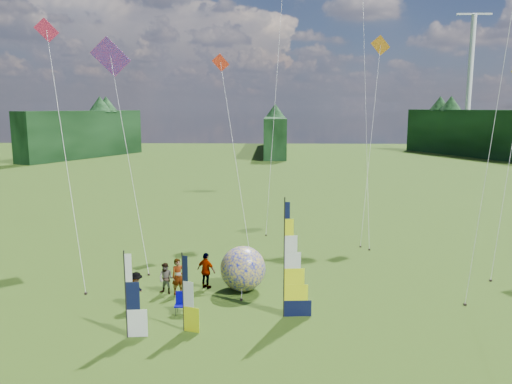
{
  "coord_description": "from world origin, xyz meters",
  "views": [
    {
      "loc": [
        -0.22,
        -17.71,
        9.21
      ],
      "look_at": [
        -1.0,
        4.0,
        5.5
      ],
      "focal_mm": 35.0,
      "sensor_mm": 36.0,
      "label": 1
    }
  ],
  "objects_px": {
    "spectator_b": "(166,279)",
    "spectator_d": "(206,271)",
    "spectator_a": "(178,276)",
    "kite_whale": "(366,84)",
    "spectator_c": "(136,290)",
    "side_banner_left": "(183,294)",
    "bol_inflatable": "(243,269)",
    "camp_chair": "(181,304)",
    "side_banner_far": "(126,296)",
    "feather_banner_main": "(284,260)"
  },
  "relations": [
    {
      "from": "spectator_b",
      "to": "spectator_d",
      "type": "height_order",
      "value": "spectator_d"
    },
    {
      "from": "spectator_a",
      "to": "kite_whale",
      "type": "height_order",
      "value": "kite_whale"
    },
    {
      "from": "spectator_c",
      "to": "spectator_d",
      "type": "distance_m",
      "value": 3.88
    },
    {
      "from": "spectator_a",
      "to": "spectator_b",
      "type": "height_order",
      "value": "spectator_a"
    },
    {
      "from": "spectator_b",
      "to": "spectator_d",
      "type": "relative_size",
      "value": 0.84
    },
    {
      "from": "side_banner_left",
      "to": "spectator_c",
      "type": "distance_m",
      "value": 3.65
    },
    {
      "from": "side_banner_left",
      "to": "kite_whale",
      "type": "height_order",
      "value": "kite_whale"
    },
    {
      "from": "spectator_b",
      "to": "spectator_c",
      "type": "relative_size",
      "value": 0.93
    },
    {
      "from": "side_banner_left",
      "to": "bol_inflatable",
      "type": "distance_m",
      "value": 5.24
    },
    {
      "from": "spectator_b",
      "to": "camp_chair",
      "type": "bearing_deg",
      "value": -45.69
    },
    {
      "from": "side_banner_far",
      "to": "spectator_d",
      "type": "height_order",
      "value": "side_banner_far"
    },
    {
      "from": "bol_inflatable",
      "to": "spectator_c",
      "type": "xyz_separation_m",
      "value": [
        -4.81,
        -2.34,
        -0.3
      ]
    },
    {
      "from": "spectator_b",
      "to": "feather_banner_main",
      "type": "bearing_deg",
      "value": -5.51
    },
    {
      "from": "camp_chair",
      "to": "spectator_d",
      "type": "bearing_deg",
      "value": 77.55
    },
    {
      "from": "bol_inflatable",
      "to": "spectator_b",
      "type": "relative_size",
      "value": 1.46
    },
    {
      "from": "side_banner_far",
      "to": "kite_whale",
      "type": "relative_size",
      "value": 0.16
    },
    {
      "from": "feather_banner_main",
      "to": "side_banner_far",
      "type": "xyz_separation_m",
      "value": [
        -6.37,
        -2.24,
        -0.85
      ]
    },
    {
      "from": "spectator_d",
      "to": "kite_whale",
      "type": "relative_size",
      "value": 0.09
    },
    {
      "from": "spectator_c",
      "to": "kite_whale",
      "type": "bearing_deg",
      "value": -34.79
    },
    {
      "from": "feather_banner_main",
      "to": "side_banner_left",
      "type": "xyz_separation_m",
      "value": [
        -4.19,
        -1.56,
        -0.97
      ]
    },
    {
      "from": "spectator_c",
      "to": "camp_chair",
      "type": "height_order",
      "value": "spectator_c"
    },
    {
      "from": "feather_banner_main",
      "to": "camp_chair",
      "type": "bearing_deg",
      "value": 174.09
    },
    {
      "from": "feather_banner_main",
      "to": "spectator_c",
      "type": "relative_size",
      "value": 3.08
    },
    {
      "from": "spectator_c",
      "to": "camp_chair",
      "type": "relative_size",
      "value": 1.7
    },
    {
      "from": "camp_chair",
      "to": "kite_whale",
      "type": "distance_m",
      "value": 22.45
    },
    {
      "from": "side_banner_left",
      "to": "camp_chair",
      "type": "bearing_deg",
      "value": 122.58
    },
    {
      "from": "side_banner_far",
      "to": "spectator_d",
      "type": "xyz_separation_m",
      "value": [
        2.46,
        5.64,
        -0.82
      ]
    },
    {
      "from": "feather_banner_main",
      "to": "side_banner_far",
      "type": "distance_m",
      "value": 6.8
    },
    {
      "from": "feather_banner_main",
      "to": "camp_chair",
      "type": "height_order",
      "value": "feather_banner_main"
    },
    {
      "from": "side_banner_far",
      "to": "spectator_b",
      "type": "height_order",
      "value": "side_banner_far"
    },
    {
      "from": "side_banner_left",
      "to": "camp_chair",
      "type": "relative_size",
      "value": 3.28
    },
    {
      "from": "bol_inflatable",
      "to": "kite_whale",
      "type": "xyz_separation_m",
      "value": [
        8.27,
        13.62,
        9.71
      ]
    },
    {
      "from": "bol_inflatable",
      "to": "camp_chair",
      "type": "relative_size",
      "value": 2.3
    },
    {
      "from": "side_banner_left",
      "to": "spectator_b",
      "type": "bearing_deg",
      "value": 129.61
    },
    {
      "from": "feather_banner_main",
      "to": "spectator_c",
      "type": "bearing_deg",
      "value": 168.47
    },
    {
      "from": "side_banner_left",
      "to": "side_banner_far",
      "type": "relative_size",
      "value": 0.93
    },
    {
      "from": "feather_banner_main",
      "to": "spectator_c",
      "type": "height_order",
      "value": "feather_banner_main"
    },
    {
      "from": "feather_banner_main",
      "to": "spectator_d",
      "type": "height_order",
      "value": "feather_banner_main"
    },
    {
      "from": "spectator_a",
      "to": "spectator_b",
      "type": "relative_size",
      "value": 1.15
    },
    {
      "from": "camp_chair",
      "to": "kite_whale",
      "type": "relative_size",
      "value": 0.05
    },
    {
      "from": "feather_banner_main",
      "to": "spectator_a",
      "type": "relative_size",
      "value": 2.87
    },
    {
      "from": "spectator_b",
      "to": "camp_chair",
      "type": "relative_size",
      "value": 1.58
    },
    {
      "from": "spectator_d",
      "to": "spectator_c",
      "type": "bearing_deg",
      "value": 71.03
    },
    {
      "from": "bol_inflatable",
      "to": "spectator_c",
      "type": "distance_m",
      "value": 5.36
    },
    {
      "from": "bol_inflatable",
      "to": "spectator_a",
      "type": "height_order",
      "value": "bol_inflatable"
    },
    {
      "from": "side_banner_left",
      "to": "side_banner_far",
      "type": "bearing_deg",
      "value": -144.58
    },
    {
      "from": "bol_inflatable",
      "to": "camp_chair",
      "type": "xyz_separation_m",
      "value": [
        -2.61,
        -3.07,
        -0.65
      ]
    },
    {
      "from": "kite_whale",
      "to": "side_banner_far",
      "type": "bearing_deg",
      "value": -132.54
    },
    {
      "from": "camp_chair",
      "to": "side_banner_left",
      "type": "bearing_deg",
      "value": -75.84
    },
    {
      "from": "feather_banner_main",
      "to": "bol_inflatable",
      "type": "bearing_deg",
      "value": 117.71
    }
  ]
}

